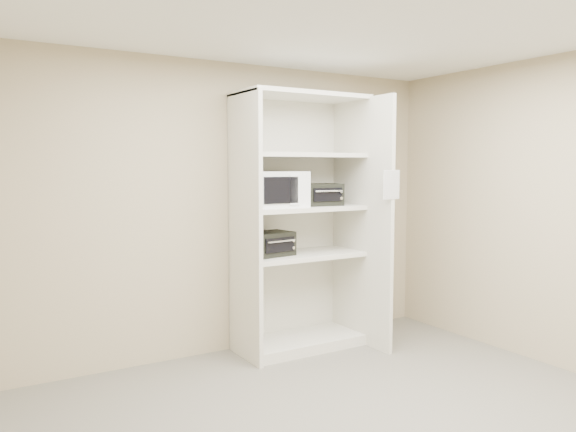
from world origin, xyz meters
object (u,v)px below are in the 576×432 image
toaster_oven_upper (321,195)px  toaster_oven_lower (270,244)px  shelving_unit (304,231)px  microwave (273,189)px

toaster_oven_upper → toaster_oven_lower: 0.70m
shelving_unit → toaster_oven_upper: bearing=-11.0°
toaster_oven_lower → microwave: bearing=-26.4°
shelving_unit → toaster_oven_lower: 0.38m
toaster_oven_upper → shelving_unit: bearing=175.3°
toaster_oven_lower → toaster_oven_upper: bearing=-13.8°
microwave → toaster_oven_lower: (-0.03, 0.01, -0.50)m
shelving_unit → toaster_oven_lower: bearing=176.3°
shelving_unit → microwave: bearing=177.8°
microwave → toaster_oven_upper: size_ratio=1.50×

